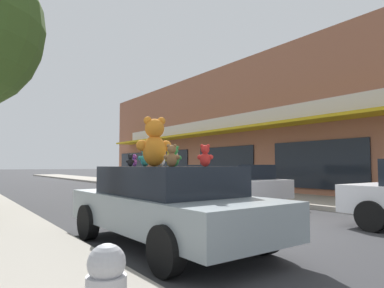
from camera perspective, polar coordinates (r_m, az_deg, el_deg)
ground_plane at (r=7.75m, az=10.90°, el=-13.66°), size 260.00×260.00×0.00m
sidewalk_far at (r=12.13m, az=28.89°, el=-9.26°), size 3.27×90.00×0.15m
storefront_row at (r=24.12m, az=17.74°, el=1.67°), size 14.80×29.24×7.02m
plush_art_car at (r=5.91m, az=-4.06°, el=-9.80°), size 2.08×4.33×1.34m
teddy_bear_giant at (r=6.06m, az=-6.28°, el=0.25°), size 0.67×0.46×0.88m
teddy_bear_black at (r=6.09m, az=-10.26°, el=-2.72°), size 0.16×0.10×0.22m
teddy_bear_white at (r=6.83m, az=-5.22°, el=-2.24°), size 0.28×0.18×0.37m
teddy_bear_purple at (r=6.42m, az=-9.58°, el=-2.74°), size 0.15×0.16×0.23m
teddy_bear_teal at (r=6.68m, az=-7.80°, el=-2.15°), size 0.29×0.21×0.38m
teddy_bear_yellow at (r=5.82m, az=-3.65°, el=-2.47°), size 0.20×0.12×0.27m
teddy_bear_brown at (r=5.11m, az=-3.41°, el=-1.96°), size 0.24×0.22×0.34m
teddy_bear_cream at (r=6.10m, az=-2.97°, el=-2.39°), size 0.23×0.14×0.30m
teddy_bear_red at (r=5.06m, az=2.20°, el=-1.97°), size 0.22×0.22×0.33m
teddy_bear_green at (r=5.35m, az=-2.99°, el=-2.10°), size 0.22×0.22×0.33m
parked_car_far_center at (r=12.18m, az=6.09°, el=-6.37°), size 2.08×4.14×1.39m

